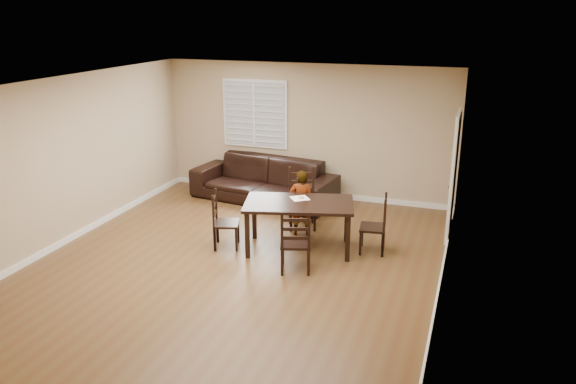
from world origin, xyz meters
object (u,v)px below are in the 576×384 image
(chair_left, at_px, (219,222))
(child, at_px, (301,203))
(sofa, at_px, (264,180))
(dining_table, at_px, (299,207))
(chair_right, at_px, (380,227))
(chair_near, at_px, (302,199))
(chair_far, at_px, (295,245))
(donut, at_px, (301,197))

(chair_left, height_order, child, child)
(sofa, bearing_deg, dining_table, -47.17)
(dining_table, xyz_separation_m, chair_right, (1.25, 0.31, -0.28))
(dining_table, relative_size, sofa, 0.65)
(dining_table, relative_size, chair_left, 2.01)
(chair_near, distance_m, sofa, 1.55)
(chair_near, bearing_deg, sofa, 115.72)
(chair_far, bearing_deg, chair_left, -37.67)
(dining_table, xyz_separation_m, child, (-0.15, 0.60, -0.14))
(chair_right, bearing_deg, chair_left, -83.25)
(chair_right, bearing_deg, dining_table, -83.76)
(chair_right, xyz_separation_m, donut, (-1.27, -0.12, 0.39))
(chair_right, height_order, sofa, chair_right)
(child, bearing_deg, chair_left, 21.16)
(chair_near, bearing_deg, dining_table, -96.20)
(dining_table, distance_m, donut, 0.22)
(chair_left, distance_m, child, 1.43)
(chair_near, distance_m, child, 0.48)
(donut, bearing_deg, sofa, 126.17)
(chair_far, xyz_separation_m, donut, (-0.26, 1.06, 0.37))
(chair_far, bearing_deg, dining_table, -92.75)
(chair_left, bearing_deg, chair_near, -53.70)
(child, height_order, donut, child)
(dining_table, distance_m, chair_near, 1.11)
(sofa, bearing_deg, chair_far, -52.16)
(dining_table, bearing_deg, chair_right, -0.61)
(chair_near, distance_m, chair_right, 1.70)
(chair_far, height_order, chair_left, chair_far)
(chair_near, relative_size, chair_far, 1.08)
(chair_near, bearing_deg, chair_right, -47.24)
(chair_near, relative_size, chair_left, 1.13)
(chair_left, height_order, sofa, chair_left)
(chair_far, distance_m, chair_right, 1.55)
(dining_table, height_order, chair_near, chair_near)
(chair_right, bearing_deg, donut, -92.37)
(donut, relative_size, sofa, 0.03)
(chair_far, height_order, chair_right, chair_far)
(chair_near, xyz_separation_m, chair_left, (-0.95, -1.37, -0.05))
(chair_far, xyz_separation_m, chair_right, (1.02, 1.17, -0.02))
(chair_far, height_order, sofa, chair_far)
(child, distance_m, sofa, 1.97)
(chair_far, distance_m, sofa, 3.40)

